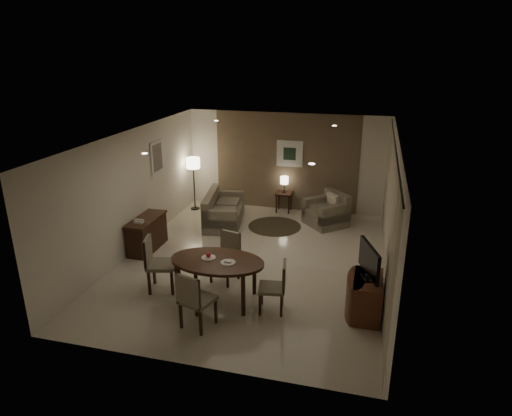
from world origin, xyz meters
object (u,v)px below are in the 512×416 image
(chair_left, at_px, (162,264))
(armchair, at_px, (326,209))
(side_table, at_px, (284,202))
(tv_cabinet, at_px, (367,297))
(console_desk, at_px, (147,234))
(chair_far, at_px, (224,258))
(floor_lamp, at_px, (194,184))
(sofa, at_px, (224,208))
(chair_right, at_px, (271,287))
(chair_near, at_px, (198,299))
(dining_table, at_px, (218,280))

(chair_left, relative_size, armchair, 1.13)
(chair_left, distance_m, side_table, 5.01)
(tv_cabinet, bearing_deg, side_table, 116.81)
(console_desk, relative_size, side_table, 2.17)
(chair_far, xyz_separation_m, floor_lamp, (-2.13, 3.77, 0.25))
(sofa, bearing_deg, chair_far, -171.47)
(chair_right, relative_size, armchair, 0.97)
(chair_near, xyz_separation_m, side_table, (0.28, 5.76, -0.23))
(armchair, bearing_deg, floor_lamp, -135.67)
(chair_near, xyz_separation_m, armchair, (1.52, 5.06, -0.09))
(chair_left, bearing_deg, chair_near, -145.69)
(tv_cabinet, distance_m, floor_lamp, 6.50)
(side_table, xyz_separation_m, floor_lamp, (-2.47, -0.43, 0.47))
(dining_table, distance_m, chair_right, 1.02)
(chair_left, height_order, chair_right, chair_left)
(console_desk, height_order, tv_cabinet, console_desk)
(tv_cabinet, xyz_separation_m, chair_near, (-2.67, -1.03, 0.16))
(chair_left, relative_size, chair_right, 1.16)
(floor_lamp, bearing_deg, chair_far, -60.48)
(chair_near, xyz_separation_m, chair_far, (-0.06, 1.56, -0.02))
(chair_left, relative_size, floor_lamp, 0.71)
(chair_far, bearing_deg, dining_table, -66.19)
(sofa, bearing_deg, dining_table, -173.36)
(chair_right, xyz_separation_m, floor_lamp, (-3.26, 4.58, 0.28))
(chair_near, bearing_deg, floor_lamp, -51.25)
(tv_cabinet, relative_size, side_table, 1.63)
(chair_left, relative_size, side_table, 1.92)
(chair_left, height_order, floor_lamp, floor_lamp)
(armchair, bearing_deg, side_table, -161.12)
(chair_near, bearing_deg, chair_far, -71.37)
(chair_right, bearing_deg, chair_left, -104.35)
(sofa, bearing_deg, side_table, -56.14)
(sofa, bearing_deg, armchair, -87.66)
(tv_cabinet, height_order, armchair, armchair)
(tv_cabinet, bearing_deg, chair_right, -169.99)
(dining_table, height_order, chair_right, chair_right)
(console_desk, bearing_deg, sofa, 59.05)
(chair_left, height_order, sofa, chair_left)
(tv_cabinet, height_order, chair_left, chair_left)
(console_desk, height_order, dining_table, dining_table)
(chair_far, xyz_separation_m, chair_right, (1.12, -0.82, -0.03))
(chair_left, bearing_deg, sofa, -15.24)
(sofa, bearing_deg, chair_right, -160.69)
(chair_left, xyz_separation_m, floor_lamp, (-1.10, 4.37, 0.21))
(chair_left, bearing_deg, floor_lamp, -0.33)
(chair_left, distance_m, chair_right, 2.16)
(dining_table, relative_size, chair_near, 1.68)
(tv_cabinet, bearing_deg, chair_near, -158.87)
(chair_right, bearing_deg, floor_lamp, -153.41)
(tv_cabinet, distance_m, armchair, 4.19)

